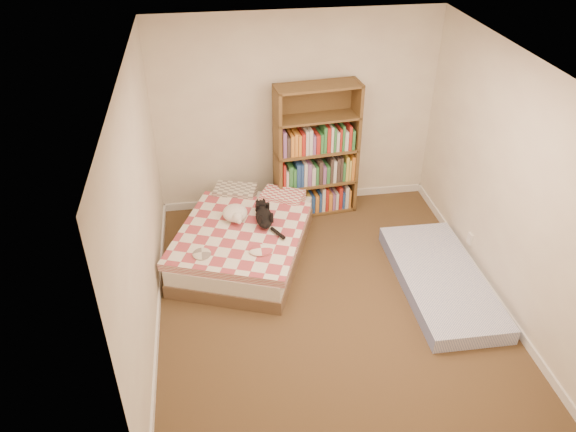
{
  "coord_description": "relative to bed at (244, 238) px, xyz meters",
  "views": [
    {
      "loc": [
        -1.08,
        -4.39,
        3.98
      ],
      "look_at": [
        -0.36,
        0.3,
        0.88
      ],
      "focal_mm": 35.0,
      "sensor_mm": 36.0,
      "label": 1
    }
  ],
  "objects": [
    {
      "name": "bookshelf",
      "position": [
        0.99,
        0.85,
        0.39
      ],
      "size": [
        1.06,
        0.45,
        1.71
      ],
      "rotation": [
        0.0,
        0.0,
        0.1
      ],
      "color": "brown",
      "rests_on": "room"
    },
    {
      "name": "room",
      "position": [
        0.78,
        -0.9,
        0.98
      ],
      "size": [
        3.51,
        4.01,
        2.51
      ],
      "color": "#4F3A22",
      "rests_on": "ground"
    },
    {
      "name": "black_cat",
      "position": [
        0.24,
        0.01,
        0.29
      ],
      "size": [
        0.23,
        0.71,
        0.16
      ],
      "rotation": [
        0.0,
        0.0,
        0.03
      ],
      "color": "black",
      "rests_on": "bed"
    },
    {
      "name": "floor_mattress",
      "position": [
        2.05,
        -0.9,
        -0.14
      ],
      "size": [
        0.87,
        1.89,
        0.17
      ],
      "primitive_type": "cube",
      "rotation": [
        0.0,
        0.0,
        -0.01
      ],
      "color": "#7483C2",
      "rests_on": "room"
    },
    {
      "name": "bed",
      "position": [
        0.0,
        0.0,
        0.0
      ],
      "size": [
        1.84,
        2.15,
        0.49
      ],
      "rotation": [
        0.0,
        0.0,
        -0.36
      ],
      "color": "brown",
      "rests_on": "room"
    },
    {
      "name": "white_dog",
      "position": [
        -0.08,
        0.09,
        0.29
      ],
      "size": [
        0.41,
        0.42,
        0.15
      ],
      "rotation": [
        0.0,
        0.0,
        -0.59
      ],
      "color": "white",
      "rests_on": "bed"
    }
  ]
}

